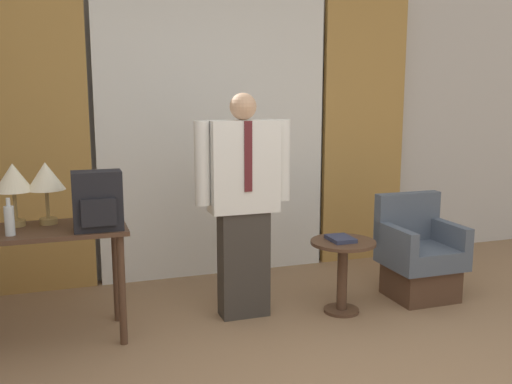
% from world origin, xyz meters
% --- Properties ---
extents(wall_back, '(10.00, 0.06, 2.70)m').
position_xyz_m(wall_back, '(0.00, 3.05, 1.35)').
color(wall_back, beige).
rests_on(wall_back, ground_plane).
extents(curtain_sheer_center, '(2.07, 0.06, 2.58)m').
position_xyz_m(curtain_sheer_center, '(0.00, 2.92, 1.29)').
color(curtain_sheer_center, white).
rests_on(curtain_sheer_center, ground_plane).
extents(curtain_drape_left, '(0.85, 0.06, 2.58)m').
position_xyz_m(curtain_drape_left, '(-1.50, 2.92, 1.29)').
color(curtain_drape_left, '#B28442').
rests_on(curtain_drape_left, ground_plane).
extents(curtain_drape_right, '(0.85, 0.06, 2.58)m').
position_xyz_m(curtain_drape_right, '(1.50, 2.92, 1.29)').
color(curtain_drape_right, '#B28442').
rests_on(curtain_drape_right, ground_plane).
extents(desk, '(1.19, 0.54, 0.78)m').
position_xyz_m(desk, '(-1.51, 1.85, 0.66)').
color(desk, '#4C3323').
rests_on(desk, ground_plane).
extents(table_lamp_left, '(0.25, 0.25, 0.42)m').
position_xyz_m(table_lamp_left, '(-1.61, 1.98, 1.09)').
color(table_lamp_left, '#9E7F47').
rests_on(table_lamp_left, desk).
extents(table_lamp_right, '(0.25, 0.25, 0.42)m').
position_xyz_m(table_lamp_right, '(-1.41, 1.98, 1.09)').
color(table_lamp_right, '#9E7F47').
rests_on(table_lamp_right, desk).
extents(bottle_by_lamp, '(0.06, 0.06, 0.24)m').
position_xyz_m(bottle_by_lamp, '(-1.63, 1.72, 0.88)').
color(bottle_by_lamp, silver).
rests_on(bottle_by_lamp, desk).
extents(backpack, '(0.31, 0.21, 0.38)m').
position_xyz_m(backpack, '(-1.10, 1.69, 0.97)').
color(backpack, black).
rests_on(backpack, desk).
extents(person, '(0.72, 0.24, 1.65)m').
position_xyz_m(person, '(-0.07, 1.87, 0.89)').
color(person, '#38332D').
rests_on(person, ground_plane).
extents(armchair, '(0.57, 0.54, 0.83)m').
position_xyz_m(armchair, '(1.40, 1.79, 0.33)').
color(armchair, '#4C3323').
rests_on(armchair, ground_plane).
extents(side_table, '(0.49, 0.49, 0.56)m').
position_xyz_m(side_table, '(0.66, 1.68, 0.38)').
color(side_table, '#4C3323').
rests_on(side_table, ground_plane).
extents(book, '(0.17, 0.22, 0.03)m').
position_xyz_m(book, '(0.64, 1.69, 0.57)').
color(book, '#2D334C').
rests_on(book, side_table).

